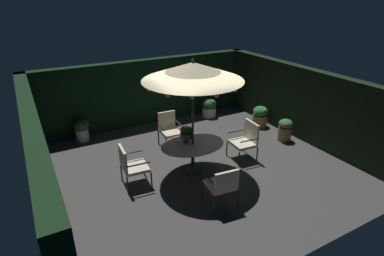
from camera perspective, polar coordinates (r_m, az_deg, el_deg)
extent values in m
cube|color=#3C3B3A|center=(8.21, 1.14, -6.65)|extent=(7.48, 7.04, 0.02)
cube|color=black|center=(10.59, -8.07, 6.59)|extent=(7.48, 0.30, 2.11)
cube|color=black|center=(6.85, -25.88, -5.73)|extent=(0.30, 7.04, 2.11)
cube|color=black|center=(9.91, 19.48, 4.22)|extent=(0.30, 7.04, 2.11)
cylinder|color=#2B3131|center=(7.96, 0.13, -7.54)|extent=(0.54, 0.54, 0.03)
cylinder|color=#2B3131|center=(7.78, 0.13, -5.41)|extent=(0.09, 0.09, 0.71)
ellipsoid|color=#B4A99E|center=(7.61, 0.13, -2.99)|extent=(1.60, 1.22, 0.03)
cylinder|color=#2E2E31|center=(7.40, 0.14, 0.50)|extent=(0.06, 0.06, 2.46)
cone|color=beige|center=(6.99, 0.15, 10.24)|extent=(2.28, 2.28, 0.40)
sphere|color=#2E2E31|center=(6.93, 0.15, 12.15)|extent=(0.07, 0.07, 0.07)
sphere|color=#F9DB8C|center=(7.56, 7.17, 9.12)|extent=(0.09, 0.09, 0.09)
sphere|color=#F9DB8C|center=(7.91, 4.17, 9.90)|extent=(0.09, 0.09, 0.09)
sphere|color=#F9DB8C|center=(8.04, 0.25, 10.20)|extent=(0.09, 0.09, 0.09)
sphere|color=#F9DB8C|center=(7.95, -3.27, 10.00)|extent=(0.09, 0.09, 0.09)
sphere|color=#F9DB8C|center=(7.58, -6.80, 9.17)|extent=(0.09, 0.09, 0.09)
sphere|color=#F9DB8C|center=(7.10, -8.26, 8.09)|extent=(0.09, 0.09, 0.09)
sphere|color=#F9DB8C|center=(6.65, -7.75, 7.03)|extent=(0.09, 0.09, 0.09)
sphere|color=#F9DB8C|center=(6.21, -4.42, 5.95)|extent=(0.09, 0.09, 0.09)
sphere|color=#F9DB8C|center=(6.07, -0.06, 5.61)|extent=(0.09, 0.09, 0.09)
sphere|color=#F9DB8C|center=(6.19, 4.48, 5.91)|extent=(0.09, 0.09, 0.09)
sphere|color=#F9DB8C|center=(6.57, 7.75, 6.84)|extent=(0.09, 0.09, 0.09)
sphere|color=#F9DB8C|center=(7.13, 8.51, 8.15)|extent=(0.09, 0.09, 0.09)
cylinder|color=#886A4B|center=(7.68, -1.01, -2.10)|extent=(0.14, 0.14, 0.12)
cylinder|color=#7E674C|center=(7.63, -1.01, -1.28)|extent=(0.31, 0.31, 0.12)
ellipsoid|color=#214724|center=(7.58, -1.02, -0.40)|extent=(0.30, 0.30, 0.18)
sphere|color=beige|center=(7.55, -1.02, 0.08)|extent=(0.11, 0.11, 0.11)
cylinder|color=#2C292D|center=(8.86, -1.53, -2.61)|extent=(0.04, 0.04, 0.42)
cylinder|color=#2C292D|center=(8.68, -4.71, -3.28)|extent=(0.04, 0.04, 0.42)
cylinder|color=#2C292D|center=(9.36, -3.03, -1.14)|extent=(0.04, 0.04, 0.42)
cylinder|color=#2C292D|center=(9.19, -6.07, -1.73)|extent=(0.04, 0.04, 0.42)
cube|color=beige|center=(8.91, -3.88, -0.75)|extent=(0.55, 0.61, 0.07)
cube|color=beige|center=(9.05, -4.61, 1.53)|extent=(0.51, 0.09, 0.48)
cylinder|color=#2C292D|center=(8.91, -2.35, 0.87)|extent=(0.07, 0.57, 0.04)
cylinder|color=#2C292D|center=(8.74, -5.53, 0.28)|extent=(0.07, 0.57, 0.04)
cylinder|color=#2F2C30|center=(7.76, -8.68, -7.08)|extent=(0.04, 0.04, 0.41)
cylinder|color=#2F2C30|center=(7.28, -7.33, -9.29)|extent=(0.04, 0.04, 0.41)
cylinder|color=#2F2C30|center=(7.66, -12.64, -7.87)|extent=(0.04, 0.04, 0.41)
cylinder|color=#2F2C30|center=(7.17, -11.56, -10.18)|extent=(0.04, 0.04, 0.41)
cube|color=beige|center=(7.34, -10.19, -6.98)|extent=(0.58, 0.62, 0.07)
cube|color=beige|center=(7.15, -12.38, -5.42)|extent=(0.10, 0.57, 0.50)
cylinder|color=#2F2C30|center=(7.48, -10.91, -4.41)|extent=(0.53, 0.08, 0.04)
cylinder|color=#2F2C30|center=(6.97, -9.68, -6.53)|extent=(0.53, 0.08, 0.04)
cylinder|color=#302B2E|center=(6.87, 1.89, -11.25)|extent=(0.04, 0.04, 0.43)
cylinder|color=#302B2E|center=(7.08, 5.99, -10.19)|extent=(0.04, 0.04, 0.43)
cylinder|color=#302B2E|center=(6.47, 3.98, -13.78)|extent=(0.04, 0.04, 0.43)
cylinder|color=#302B2E|center=(6.70, 8.28, -12.54)|extent=(0.04, 0.04, 0.43)
cube|color=beige|center=(6.63, 5.12, -10.16)|extent=(0.59, 0.59, 0.07)
cube|color=beige|center=(6.30, 6.32, -9.51)|extent=(0.53, 0.11, 0.42)
cylinder|color=#302B2E|center=(6.40, 2.99, -9.03)|extent=(0.09, 0.52, 0.04)
cylinder|color=#302B2E|center=(6.62, 7.31, -7.95)|extent=(0.09, 0.52, 0.04)
cylinder|color=#323034|center=(8.13, 8.52, -5.54)|extent=(0.04, 0.04, 0.41)
cylinder|color=#323034|center=(8.58, 6.32, -3.73)|extent=(0.04, 0.04, 0.41)
cylinder|color=#323034|center=(8.41, 11.70, -4.71)|extent=(0.04, 0.04, 0.41)
cylinder|color=#323034|center=(8.85, 9.39, -3.01)|extent=(0.04, 0.04, 0.41)
cube|color=beige|center=(8.38, 9.08, -2.76)|extent=(0.58, 0.64, 0.07)
cube|color=beige|center=(8.39, 10.72, -0.59)|extent=(0.10, 0.59, 0.53)
cylinder|color=#323034|center=(8.05, 10.38, -2.21)|extent=(0.53, 0.08, 0.04)
cylinder|color=#323034|center=(8.51, 8.05, -0.58)|extent=(0.53, 0.08, 0.04)
cylinder|color=beige|center=(11.17, 3.09, 2.91)|extent=(0.48, 0.48, 0.34)
ellipsoid|color=#255C26|center=(11.07, 3.12, 4.39)|extent=(0.49, 0.49, 0.34)
sphere|color=#A54375|center=(11.12, 3.95, 4.48)|extent=(0.07, 0.07, 0.07)
sphere|color=#AF2C7E|center=(11.18, 2.61, 5.25)|extent=(0.11, 0.11, 0.11)
sphere|color=#C03487|center=(10.99, 2.33, 4.56)|extent=(0.06, 0.06, 0.06)
sphere|color=#B43F76|center=(10.91, 3.84, 4.73)|extent=(0.10, 0.10, 0.10)
cylinder|color=beige|center=(9.90, -19.21, -1.19)|extent=(0.36, 0.36, 0.38)
ellipsoid|color=#24552E|center=(9.78, -19.45, 0.47)|extent=(0.45, 0.45, 0.31)
sphere|color=#D7437B|center=(9.74, -18.47, 0.95)|extent=(0.09, 0.09, 0.09)
sphere|color=#D55576|center=(9.91, -19.78, 1.15)|extent=(0.09, 0.09, 0.09)
sphere|color=#E4537C|center=(9.75, -20.13, 0.57)|extent=(0.10, 0.10, 0.10)
sphere|color=#D74F7A|center=(9.59, -19.54, 0.48)|extent=(0.07, 0.07, 0.07)
cylinder|color=#8C6343|center=(9.78, 16.38, -1.01)|extent=(0.39, 0.39, 0.42)
ellipsoid|color=#2E6932|center=(9.65, 16.60, 0.71)|extent=(0.41, 0.41, 0.29)
sphere|color=#C83A43|center=(9.70, 17.20, 0.83)|extent=(0.09, 0.09, 0.09)
sphere|color=red|center=(9.74, 16.45, 1.09)|extent=(0.07, 0.07, 0.07)
sphere|color=#D33644|center=(9.65, 15.95, 0.82)|extent=(0.09, 0.09, 0.09)
sphere|color=red|center=(9.49, 16.51, 0.51)|extent=(0.11, 0.11, 0.11)
sphere|color=red|center=(9.57, 17.05, 0.82)|extent=(0.06, 0.06, 0.06)
cylinder|color=#A26A3F|center=(10.61, 12.12, 1.34)|extent=(0.47, 0.47, 0.38)
ellipsoid|color=#2A7135|center=(10.49, 12.27, 2.97)|extent=(0.48, 0.48, 0.33)
sphere|color=silver|center=(10.58, 12.74, 3.56)|extent=(0.09, 0.09, 0.09)
sphere|color=beige|center=(10.55, 12.07, 3.70)|extent=(0.09, 0.09, 0.09)
sphere|color=silver|center=(10.36, 11.49, 2.78)|extent=(0.10, 0.10, 0.10)
sphere|color=silver|center=(10.35, 12.97, 3.23)|extent=(0.08, 0.08, 0.08)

